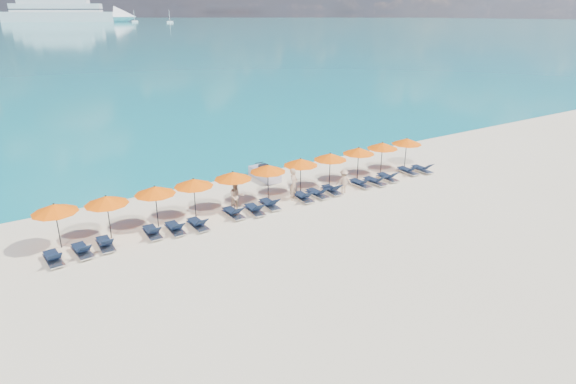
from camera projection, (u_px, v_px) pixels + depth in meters
ground at (320, 231)px, 24.50m from camera, size 1400.00×1400.00×0.00m
cruise_ship at (71, 12)px, 546.40m from camera, size 140.35×81.28×40.10m
sailboat_near at (135, 21)px, 538.41m from camera, size 6.87×2.29×12.59m
sailboat_far at (170, 21)px, 511.03m from camera, size 6.85×2.28×12.55m
jetski at (265, 173)px, 32.05m from camera, size 1.02×2.69×0.96m
beachgoer_a at (294, 184)px, 28.32m from camera, size 0.84×0.79×1.93m
beachgoer_b at (236, 197)px, 26.65m from camera, size 0.91×0.63×1.73m
beachgoer_c at (344, 181)px, 29.46m from camera, size 1.07×0.86×1.51m
umbrella_0 at (54, 208)px, 22.09m from camera, size 2.10×2.10×2.28m
umbrella_1 at (106, 200)px, 23.06m from camera, size 2.10×2.10×2.28m
umbrella_2 at (155, 190)px, 24.33m from camera, size 2.10×2.10×2.28m
umbrella_3 at (194, 183)px, 25.44m from camera, size 2.10×2.10×2.28m
umbrella_4 at (233, 175)px, 26.53m from camera, size 2.10×2.10×2.28m
umbrella_5 at (268, 168)px, 27.76m from camera, size 2.10×2.10×2.28m
umbrella_6 at (301, 162)px, 28.92m from camera, size 2.10×2.10×2.28m
umbrella_7 at (330, 156)px, 30.03m from camera, size 2.10×2.10×2.28m
umbrella_8 at (359, 151)px, 31.29m from camera, size 2.10×2.10×2.28m
umbrella_9 at (382, 146)px, 32.49m from camera, size 2.10×2.10×2.28m
umbrella_10 at (407, 141)px, 33.58m from camera, size 2.10×2.10×2.28m
lounger_0 at (53, 258)px, 21.33m from camera, size 0.72×1.73×0.66m
lounger_1 at (82, 250)px, 22.03m from camera, size 0.76×1.75×0.66m
lounger_2 at (105, 244)px, 22.66m from camera, size 0.67×1.72×0.66m
lounger_3 at (152, 232)px, 23.87m from camera, size 0.70×1.73×0.66m
lounger_4 at (175, 228)px, 24.30m from camera, size 0.65×1.71×0.66m
lounger_5 at (198, 224)px, 24.76m from camera, size 0.66×1.71×0.66m
lounger_6 at (233, 213)px, 26.15m from camera, size 0.67×1.72×0.66m
lounger_7 at (255, 209)px, 26.60m from camera, size 0.74×1.74×0.66m
lounger_8 at (270, 204)px, 27.36m from camera, size 0.69×1.72×0.66m
lounger_9 at (303, 197)px, 28.41m from camera, size 0.79×1.75×0.66m
lounger_10 at (318, 193)px, 28.98m from camera, size 0.72×1.73×0.66m
lounger_11 at (332, 190)px, 29.56m from camera, size 0.77×1.75×0.66m
lounger_12 at (360, 183)px, 30.69m from camera, size 0.66×1.72×0.66m
lounger_13 at (375, 181)px, 31.09m from camera, size 0.76×1.75×0.66m
lounger_14 at (388, 177)px, 31.83m from camera, size 0.71×1.73×0.66m
lounger_15 at (408, 170)px, 33.14m from camera, size 0.68×1.72×0.66m
lounger_16 at (422, 169)px, 33.47m from camera, size 0.69×1.72×0.66m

